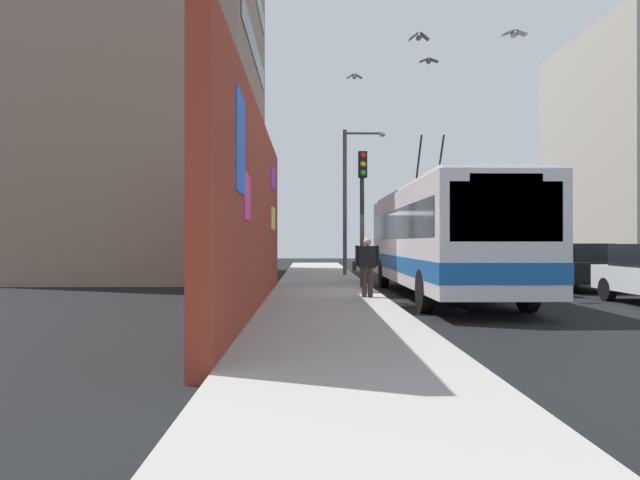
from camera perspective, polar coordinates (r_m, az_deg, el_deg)
name	(u,v)px	position (r m, az deg, el deg)	size (l,w,h in m)	color
ground_plane	(377,296)	(17.84, 5.63, -5.43)	(80.00, 80.00, 0.00)	black
sidewalk_slab	(325,293)	(17.72, 0.46, -5.23)	(48.00, 3.20, 0.15)	#9E9B93
graffiti_wall	(255,213)	(13.80, -6.37, 2.64)	(14.17, 0.32, 4.62)	maroon
building_far_left	(159,77)	(29.78, -15.44, 15.06)	(13.33, 9.09, 18.92)	gray
building_far_right	(633,152)	(39.22, 28.29, 7.58)	(11.86, 6.37, 13.83)	#B2A899
city_bus	(440,237)	(17.55, 11.68, 0.33)	(11.51, 2.68, 4.99)	silver
parked_car_black	(570,265)	(22.04, 23.24, -2.24)	(4.79, 1.94, 1.58)	black
parked_car_silver	(514,260)	(27.21, 18.40, -1.85)	(4.72, 1.89, 1.58)	#B7B7BC
pedestrian_at_curb	(367,263)	(15.69, 4.60, -2.24)	(0.22, 0.72, 1.59)	#3F3326
traffic_light	(362,196)	(18.93, 4.16, 4.29)	(0.49, 0.28, 4.42)	#2D382D
street_lamp	(350,191)	(26.37, 2.94, 4.80)	(0.44, 1.93, 6.53)	#4C4C51
flying_pigeons	(421,55)	(17.31, 9.84, 17.38)	(7.27, 3.61, 1.16)	#47474C
curbside_puddle	(421,310)	(14.22, 9.85, -6.77)	(2.16, 2.16, 0.00)	black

